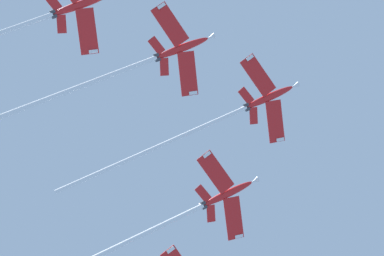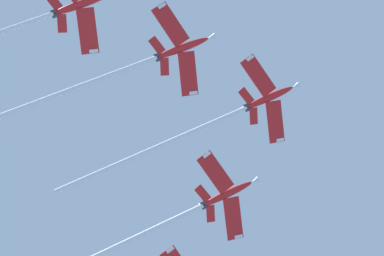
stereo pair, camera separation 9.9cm
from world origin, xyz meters
name	(u,v)px [view 1 (the left image)]	position (x,y,z in m)	size (l,w,h in m)	color
jet_lead	(225,117)	(-3.27, 15.95, 159.66)	(19.93, 52.96, 22.35)	red
jet_left_wing	(177,218)	(14.25, 30.16, 153.58)	(19.93, 50.61, 20.00)	red
jet_right_wing	(125,70)	(-17.68, 33.48, 153.21)	(19.99, 52.89, 21.25)	red
jet_right_outer	(27,23)	(-30.52, 49.34, 149.13)	(19.97, 48.54, 19.04)	red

